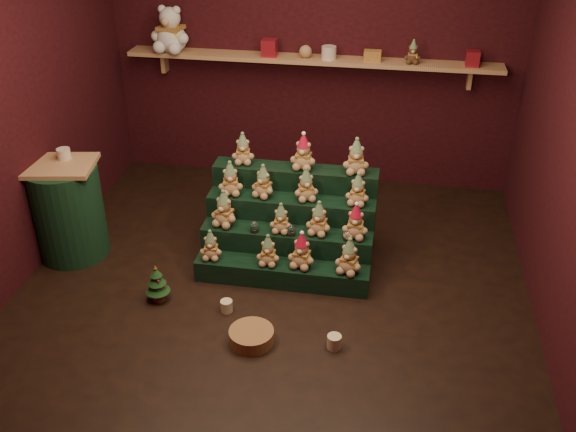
% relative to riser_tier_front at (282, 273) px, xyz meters
% --- Properties ---
extents(ground, '(4.00, 4.00, 0.00)m').
position_rel_riser_tier_front_xyz_m(ground, '(-0.05, -0.03, -0.09)').
color(ground, black).
rests_on(ground, ground).
extents(back_wall, '(4.00, 0.10, 2.80)m').
position_rel_riser_tier_front_xyz_m(back_wall, '(-0.05, 2.02, 1.31)').
color(back_wall, black).
rests_on(back_wall, ground).
extents(front_wall, '(4.00, 0.10, 2.80)m').
position_rel_riser_tier_front_xyz_m(front_wall, '(-0.05, -2.08, 1.31)').
color(front_wall, black).
rests_on(front_wall, ground).
extents(left_wall, '(0.10, 4.00, 2.80)m').
position_rel_riser_tier_front_xyz_m(left_wall, '(-2.10, -0.03, 1.31)').
color(left_wall, black).
rests_on(left_wall, ground).
extents(back_shelf, '(3.60, 0.26, 0.24)m').
position_rel_riser_tier_front_xyz_m(back_shelf, '(-0.05, 1.85, 1.20)').
color(back_shelf, tan).
rests_on(back_shelf, ground).
extents(riser_tier_front, '(1.40, 0.22, 0.18)m').
position_rel_riser_tier_front_xyz_m(riser_tier_front, '(0.00, 0.00, 0.00)').
color(riser_tier_front, black).
rests_on(riser_tier_front, ground).
extents(riser_tier_midfront, '(1.40, 0.22, 0.36)m').
position_rel_riser_tier_front_xyz_m(riser_tier_midfront, '(0.00, 0.22, 0.09)').
color(riser_tier_midfront, black).
rests_on(riser_tier_midfront, ground).
extents(riser_tier_midback, '(1.40, 0.22, 0.54)m').
position_rel_riser_tier_front_xyz_m(riser_tier_midback, '(0.00, 0.44, 0.18)').
color(riser_tier_midback, black).
rests_on(riser_tier_midback, ground).
extents(riser_tier_back, '(1.40, 0.22, 0.72)m').
position_rel_riser_tier_front_xyz_m(riser_tier_back, '(0.00, 0.66, 0.27)').
color(riser_tier_back, black).
rests_on(riser_tier_back, ground).
extents(teddy_0, '(0.19, 0.18, 0.25)m').
position_rel_riser_tier_front_xyz_m(teddy_0, '(-0.57, -0.01, 0.21)').
color(teddy_0, tan).
rests_on(teddy_0, riser_tier_front).
extents(teddy_1, '(0.18, 0.17, 0.26)m').
position_rel_riser_tier_front_xyz_m(teddy_1, '(-0.11, -0.01, 0.22)').
color(teddy_1, tan).
rests_on(teddy_1, riser_tier_front).
extents(teddy_2, '(0.24, 0.23, 0.30)m').
position_rel_riser_tier_front_xyz_m(teddy_2, '(0.16, -0.00, 0.24)').
color(teddy_2, tan).
rests_on(teddy_2, riser_tier_front).
extents(teddy_3, '(0.26, 0.25, 0.30)m').
position_rel_riser_tier_front_xyz_m(teddy_3, '(0.53, -0.02, 0.24)').
color(teddy_3, tan).
rests_on(teddy_3, riser_tier_front).
extents(teddy_4, '(0.26, 0.24, 0.31)m').
position_rel_riser_tier_front_xyz_m(teddy_4, '(-0.52, 0.23, 0.42)').
color(teddy_4, tan).
rests_on(teddy_4, riser_tier_midfront).
extents(teddy_5, '(0.18, 0.16, 0.25)m').
position_rel_riser_tier_front_xyz_m(teddy_5, '(-0.04, 0.20, 0.39)').
color(teddy_5, tan).
rests_on(teddy_5, riser_tier_midfront).
extents(teddy_6, '(0.23, 0.21, 0.28)m').
position_rel_riser_tier_front_xyz_m(teddy_6, '(0.26, 0.22, 0.41)').
color(teddy_6, tan).
rests_on(teddy_6, riser_tier_midfront).
extents(teddy_7, '(0.21, 0.20, 0.29)m').
position_rel_riser_tier_front_xyz_m(teddy_7, '(0.55, 0.22, 0.41)').
color(teddy_7, tan).
rests_on(teddy_7, riser_tier_midfront).
extents(teddy_8, '(0.24, 0.22, 0.29)m').
position_rel_riser_tier_front_xyz_m(teddy_8, '(-0.51, 0.43, 0.59)').
color(teddy_8, tan).
rests_on(teddy_8, riser_tier_midback).
extents(teddy_9, '(0.25, 0.24, 0.28)m').
position_rel_riser_tier_front_xyz_m(teddy_9, '(-0.23, 0.44, 0.59)').
color(teddy_9, tan).
rests_on(teddy_9, riser_tier_midback).
extents(teddy_10, '(0.25, 0.24, 0.28)m').
position_rel_riser_tier_front_xyz_m(teddy_10, '(0.12, 0.45, 0.59)').
color(teddy_10, tan).
rests_on(teddy_10, riser_tier_midback).
extents(teddy_11, '(0.22, 0.20, 0.27)m').
position_rel_riser_tier_front_xyz_m(teddy_11, '(0.54, 0.44, 0.58)').
color(teddy_11, tan).
rests_on(teddy_11, riser_tier_midback).
extents(teddy_12, '(0.21, 0.20, 0.27)m').
position_rel_riser_tier_front_xyz_m(teddy_12, '(-0.45, 0.67, 0.76)').
color(teddy_12, tan).
rests_on(teddy_12, riser_tier_back).
extents(teddy_13, '(0.23, 0.21, 0.30)m').
position_rel_riser_tier_front_xyz_m(teddy_13, '(0.07, 0.65, 0.78)').
color(teddy_13, tan).
rests_on(teddy_13, riser_tier_back).
extents(teddy_14, '(0.23, 0.22, 0.30)m').
position_rel_riser_tier_front_xyz_m(teddy_14, '(0.50, 0.65, 0.78)').
color(teddy_14, tan).
rests_on(teddy_14, riser_tier_back).
extents(snow_globe_a, '(0.07, 0.07, 0.10)m').
position_rel_riser_tier_front_xyz_m(snow_globe_a, '(-0.25, 0.16, 0.32)').
color(snow_globe_a, black).
rests_on(snow_globe_a, riser_tier_midfront).
extents(snow_globe_b, '(0.07, 0.07, 0.09)m').
position_rel_riser_tier_front_xyz_m(snow_globe_b, '(0.05, 0.16, 0.32)').
color(snow_globe_b, black).
rests_on(snow_globe_b, riser_tier_midfront).
extents(snow_globe_c, '(0.06, 0.06, 0.08)m').
position_rel_riser_tier_front_xyz_m(snow_globe_c, '(0.50, 0.16, 0.31)').
color(snow_globe_c, black).
rests_on(snow_globe_c, riser_tier_midfront).
extents(side_table, '(0.63, 0.59, 0.85)m').
position_rel_riser_tier_front_xyz_m(side_table, '(-1.85, 0.14, 0.33)').
color(side_table, tan).
rests_on(side_table, ground).
extents(table_ornament, '(0.11, 0.11, 0.09)m').
position_rel_riser_tier_front_xyz_m(table_ornament, '(-1.85, 0.24, 0.80)').
color(table_ornament, beige).
rests_on(table_ornament, side_table).
extents(mini_christmas_tree, '(0.19, 0.19, 0.32)m').
position_rel_riser_tier_front_xyz_m(mini_christmas_tree, '(-0.90, -0.39, 0.07)').
color(mini_christmas_tree, '#48281A').
rests_on(mini_christmas_tree, ground).
extents(mug_left, '(0.09, 0.09, 0.09)m').
position_rel_riser_tier_front_xyz_m(mug_left, '(-0.35, -0.43, -0.04)').
color(mug_left, beige).
rests_on(mug_left, ground).
extents(mug_right, '(0.10, 0.10, 0.10)m').
position_rel_riser_tier_front_xyz_m(mug_right, '(0.50, -0.70, -0.04)').
color(mug_right, beige).
rests_on(mug_right, ground).
extents(wicker_basket, '(0.43, 0.43, 0.10)m').
position_rel_riser_tier_front_xyz_m(wicker_basket, '(-0.08, -0.74, -0.04)').
color(wicker_basket, olive).
rests_on(wicker_basket, ground).
extents(white_bear, '(0.45, 0.41, 0.55)m').
position_rel_riser_tier_front_xyz_m(white_bear, '(-1.42, 1.81, 1.51)').
color(white_bear, silver).
rests_on(white_bear, back_shelf).
extents(brown_bear, '(0.16, 0.14, 0.21)m').
position_rel_riser_tier_front_xyz_m(brown_bear, '(0.90, 1.81, 1.34)').
color(brown_bear, '#52351B').
rests_on(brown_bear, back_shelf).
extents(gift_tin_red_a, '(0.14, 0.14, 0.16)m').
position_rel_riser_tier_front_xyz_m(gift_tin_red_a, '(-0.45, 1.82, 1.31)').
color(gift_tin_red_a, maroon).
rests_on(gift_tin_red_a, back_shelf).
extents(gift_tin_cream, '(0.14, 0.14, 0.12)m').
position_rel_riser_tier_front_xyz_m(gift_tin_cream, '(0.12, 1.82, 1.29)').
color(gift_tin_cream, beige).
rests_on(gift_tin_cream, back_shelf).
extents(gift_tin_red_b, '(0.12, 0.12, 0.14)m').
position_rel_riser_tier_front_xyz_m(gift_tin_red_b, '(1.44, 1.82, 1.30)').
color(gift_tin_red_b, maroon).
rests_on(gift_tin_red_b, back_shelf).
extents(shelf_plush_ball, '(0.12, 0.12, 0.12)m').
position_rel_riser_tier_front_xyz_m(shelf_plush_ball, '(-0.10, 1.82, 1.29)').
color(shelf_plush_ball, tan).
rests_on(shelf_plush_ball, back_shelf).
extents(scarf_gift_box, '(0.16, 0.10, 0.10)m').
position_rel_riser_tier_front_xyz_m(scarf_gift_box, '(0.53, 1.82, 1.28)').
color(scarf_gift_box, orange).
rests_on(scarf_gift_box, back_shelf).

